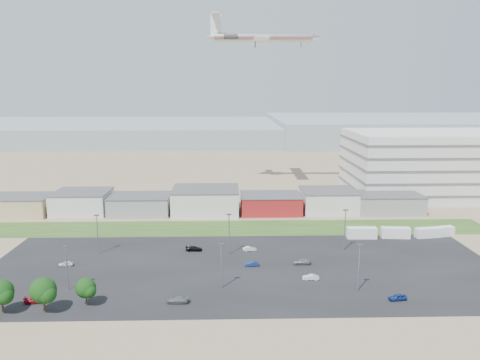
{
  "coord_description": "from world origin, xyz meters",
  "views": [
    {
      "loc": [
        1.54,
        -83.73,
        41.3
      ],
      "look_at": [
        4.34,
        22.0,
        20.65
      ],
      "focal_mm": 35.0,
      "sensor_mm": 36.0,
      "label": 1
    }
  ],
  "objects_px": {
    "parked_car_3": "(177,300)",
    "parked_car_7": "(252,264)",
    "box_trailer_a": "(362,233)",
    "parked_car_1": "(311,277)",
    "parked_car_10": "(35,300)",
    "parked_car_11": "(250,249)",
    "parked_car_2": "(397,297)",
    "parked_car_12": "(301,262)",
    "parked_car_6": "(194,249)",
    "parked_car_5": "(66,264)",
    "airliner": "(263,37)"
  },
  "relations": [
    {
      "from": "parked_car_3",
      "to": "parked_car_7",
      "type": "relative_size",
      "value": 1.28
    },
    {
      "from": "box_trailer_a",
      "to": "parked_car_7",
      "type": "xyz_separation_m",
      "value": [
        -31.94,
        -20.36,
        -0.99
      ]
    },
    {
      "from": "parked_car_3",
      "to": "parked_car_7",
      "type": "bearing_deg",
      "value": 143.36
    },
    {
      "from": "parked_car_1",
      "to": "parked_car_10",
      "type": "height_order",
      "value": "parked_car_10"
    },
    {
      "from": "parked_car_3",
      "to": "parked_car_7",
      "type": "distance_m",
      "value": 24.59
    },
    {
      "from": "parked_car_3",
      "to": "parked_car_11",
      "type": "xyz_separation_m",
      "value": [
        15.59,
        29.65,
        -0.04
      ]
    },
    {
      "from": "parked_car_2",
      "to": "parked_car_3",
      "type": "distance_m",
      "value": 43.62
    },
    {
      "from": "parked_car_3",
      "to": "parked_car_12",
      "type": "height_order",
      "value": "parked_car_3"
    },
    {
      "from": "box_trailer_a",
      "to": "parked_car_2",
      "type": "bearing_deg",
      "value": -93.69
    },
    {
      "from": "parked_car_2",
      "to": "parked_car_11",
      "type": "distance_m",
      "value": 40.78
    },
    {
      "from": "parked_car_2",
      "to": "parked_car_12",
      "type": "distance_m",
      "value": 25.53
    },
    {
      "from": "parked_car_10",
      "to": "parked_car_11",
      "type": "relative_size",
      "value": 1.2
    },
    {
      "from": "parked_car_3",
      "to": "parked_car_6",
      "type": "bearing_deg",
      "value": -179.29
    },
    {
      "from": "parked_car_1",
      "to": "parked_car_11",
      "type": "distance_m",
      "value": 22.85
    },
    {
      "from": "parked_car_7",
      "to": "parked_car_10",
      "type": "bearing_deg",
      "value": -69.58
    },
    {
      "from": "parked_car_2",
      "to": "parked_car_5",
      "type": "xyz_separation_m",
      "value": [
        -72.15,
        20.16,
        -0.05
      ]
    },
    {
      "from": "box_trailer_a",
      "to": "parked_car_10",
      "type": "distance_m",
      "value": 84.76
    },
    {
      "from": "parked_car_10",
      "to": "parked_car_12",
      "type": "distance_m",
      "value": 58.65
    },
    {
      "from": "box_trailer_a",
      "to": "parked_car_12",
      "type": "distance_m",
      "value": 27.95
    },
    {
      "from": "box_trailer_a",
      "to": "airliner",
      "type": "xyz_separation_m",
      "value": [
        -23.07,
        68.68,
        59.98
      ]
    },
    {
      "from": "parked_car_2",
      "to": "parked_car_11",
      "type": "bearing_deg",
      "value": -144.03
    },
    {
      "from": "parked_car_1",
      "to": "parked_car_12",
      "type": "bearing_deg",
      "value": -171.08
    },
    {
      "from": "parked_car_6",
      "to": "parked_car_10",
      "type": "bearing_deg",
      "value": 135.56
    },
    {
      "from": "parked_car_2",
      "to": "parked_car_3",
      "type": "bearing_deg",
      "value": -97.41
    },
    {
      "from": "parked_car_7",
      "to": "parked_car_12",
      "type": "relative_size",
      "value": 0.81
    },
    {
      "from": "parked_car_7",
      "to": "parked_car_10",
      "type": "height_order",
      "value": "parked_car_10"
    },
    {
      "from": "parked_car_5",
      "to": "parked_car_7",
      "type": "height_order",
      "value": "parked_car_5"
    },
    {
      "from": "parked_car_5",
      "to": "parked_car_3",
      "type": "bearing_deg",
      "value": 47.67
    },
    {
      "from": "parked_car_11",
      "to": "parked_car_12",
      "type": "bearing_deg",
      "value": -136.75
    },
    {
      "from": "parked_car_7",
      "to": "parked_car_5",
      "type": "bearing_deg",
      "value": -93.84
    },
    {
      "from": "box_trailer_a",
      "to": "parked_car_10",
      "type": "bearing_deg",
      "value": -150.89
    },
    {
      "from": "parked_car_2",
      "to": "parked_car_11",
      "type": "xyz_separation_m",
      "value": [
        -28.03,
        29.62,
        -0.05
      ]
    },
    {
      "from": "parked_car_1",
      "to": "parked_car_3",
      "type": "relative_size",
      "value": 0.84
    },
    {
      "from": "airliner",
      "to": "parked_car_1",
      "type": "relative_size",
      "value": 13.24
    },
    {
      "from": "parked_car_2",
      "to": "parked_car_3",
      "type": "height_order",
      "value": "parked_car_2"
    },
    {
      "from": "airliner",
      "to": "parked_car_12",
      "type": "bearing_deg",
      "value": -87.07
    },
    {
      "from": "box_trailer_a",
      "to": "parked_car_1",
      "type": "relative_size",
      "value": 2.29
    },
    {
      "from": "parked_car_3",
      "to": "box_trailer_a",
      "type": "bearing_deg",
      "value": 132.41
    },
    {
      "from": "parked_car_10",
      "to": "parked_car_5",
      "type": "bearing_deg",
      "value": -4.33
    },
    {
      "from": "parked_car_2",
      "to": "parked_car_5",
      "type": "relative_size",
      "value": 1.09
    },
    {
      "from": "parked_car_5",
      "to": "parked_car_12",
      "type": "height_order",
      "value": "parked_car_12"
    },
    {
      "from": "parked_car_10",
      "to": "parked_car_11",
      "type": "height_order",
      "value": "parked_car_10"
    },
    {
      "from": "parked_car_6",
      "to": "parked_car_7",
      "type": "height_order",
      "value": "parked_car_6"
    },
    {
      "from": "parked_car_1",
      "to": "parked_car_10",
      "type": "xyz_separation_m",
      "value": [
        -56.07,
        -9.8,
        0.02
      ]
    },
    {
      "from": "airliner",
      "to": "parked_car_5",
      "type": "distance_m",
      "value": 119.34
    },
    {
      "from": "parked_car_11",
      "to": "parked_car_12",
      "type": "height_order",
      "value": "parked_car_12"
    },
    {
      "from": "parked_car_1",
      "to": "airliner",
      "type": "bearing_deg",
      "value": -172.71
    },
    {
      "from": "parked_car_7",
      "to": "parked_car_1",
      "type": "bearing_deg",
      "value": 53.85
    },
    {
      "from": "parked_car_11",
      "to": "parked_car_2",
      "type": "bearing_deg",
      "value": -144.06
    },
    {
      "from": "parked_car_6",
      "to": "airliner",
      "type": "bearing_deg",
      "value": -16.4
    }
  ]
}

